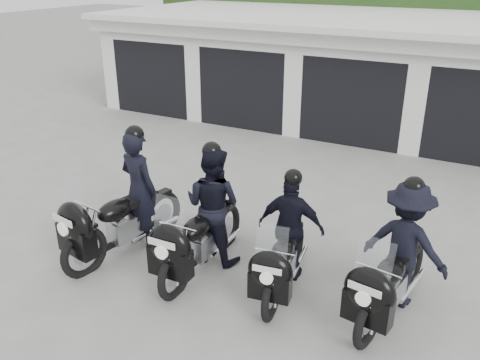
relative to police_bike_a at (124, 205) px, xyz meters
The scene contains 7 objects.
ground 2.25m from the police_bike_a, 39.89° to the left, with size 80.00×80.00×0.00m, color gray.
garage_block 9.55m from the police_bike_a, 80.31° to the left, with size 16.40×6.80×2.96m.
background_vegetation 14.52m from the police_bike_a, 82.11° to the left, with size 20.00×3.90×5.80m.
police_bike_a is the anchor object (origin of this frame).
police_bike_b 1.38m from the police_bike_a, 11.69° to the left, with size 0.92×2.31×2.01m.
police_bike_c 2.67m from the police_bike_a, ahead, with size 1.04×2.05×1.79m.
police_bike_d 4.20m from the police_bike_a, ahead, with size 1.24×2.21×1.93m.
Camera 1 is at (3.39, -6.83, 4.35)m, focal length 38.00 mm.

